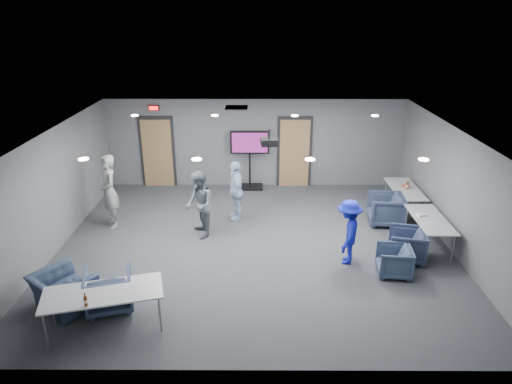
{
  "coord_description": "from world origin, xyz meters",
  "views": [
    {
      "loc": [
        0.08,
        -9.47,
        5.12
      ],
      "look_at": [
        0.04,
        0.37,
        1.2
      ],
      "focal_mm": 32.0,
      "sensor_mm": 36.0,
      "label": 1
    }
  ],
  "objects_px": {
    "chair_front_b": "(64,291)",
    "table_right_a": "(405,190)",
    "chair_right_a": "(385,209)",
    "chair_right_b": "(407,245)",
    "person_c": "(236,191)",
    "projector": "(269,142)",
    "person_b": "(199,205)",
    "person_d": "(348,232)",
    "chair_right_c": "(394,261)",
    "tv_stand": "(250,156)",
    "bottle_front": "(86,301)",
    "bottle_right": "(407,186)",
    "table_front_left": "(103,294)",
    "person_a": "(109,192)",
    "table_right_b": "(430,221)",
    "chair_front_a": "(109,289)"
  },
  "relations": [
    {
      "from": "person_d",
      "to": "table_right_b",
      "type": "relative_size",
      "value": 0.86
    },
    {
      "from": "table_right_b",
      "to": "bottle_right",
      "type": "xyz_separation_m",
      "value": [
        0.03,
        1.84,
        0.15
      ]
    },
    {
      "from": "person_a",
      "to": "table_front_left",
      "type": "distance_m",
      "value": 4.18
    },
    {
      "from": "chair_right_c",
      "to": "table_front_left",
      "type": "distance_m",
      "value": 5.71
    },
    {
      "from": "tv_stand",
      "to": "projector",
      "type": "xyz_separation_m",
      "value": [
        0.5,
        -3.38,
        1.38
      ]
    },
    {
      "from": "person_c",
      "to": "table_front_left",
      "type": "relative_size",
      "value": 0.75
    },
    {
      "from": "person_a",
      "to": "projector",
      "type": "height_order",
      "value": "projector"
    },
    {
      "from": "person_b",
      "to": "chair_right_c",
      "type": "distance_m",
      "value": 4.58
    },
    {
      "from": "projector",
      "to": "person_a",
      "type": "bearing_deg",
      "value": 164.6
    },
    {
      "from": "chair_right_b",
      "to": "chair_right_c",
      "type": "xyz_separation_m",
      "value": [
        -0.45,
        -0.62,
        -0.04
      ]
    },
    {
      "from": "person_a",
      "to": "chair_right_b",
      "type": "height_order",
      "value": "person_a"
    },
    {
      "from": "person_d",
      "to": "chair_right_c",
      "type": "bearing_deg",
      "value": 78.43
    },
    {
      "from": "person_b",
      "to": "chair_right_c",
      "type": "bearing_deg",
      "value": 48.77
    },
    {
      "from": "person_a",
      "to": "table_front_left",
      "type": "relative_size",
      "value": 0.89
    },
    {
      "from": "bottle_right",
      "to": "chair_right_a",
      "type": "bearing_deg",
      "value": -140.39
    },
    {
      "from": "person_d",
      "to": "table_right_a",
      "type": "height_order",
      "value": "person_d"
    },
    {
      "from": "chair_right_b",
      "to": "person_d",
      "type": "bearing_deg",
      "value": -71.24
    },
    {
      "from": "chair_right_c",
      "to": "projector",
      "type": "distance_m",
      "value": 3.68
    },
    {
      "from": "chair_right_a",
      "to": "chair_right_b",
      "type": "bearing_deg",
      "value": 4.92
    },
    {
      "from": "person_b",
      "to": "chair_right_b",
      "type": "height_order",
      "value": "person_b"
    },
    {
      "from": "person_a",
      "to": "chair_right_a",
      "type": "bearing_deg",
      "value": 61.73
    },
    {
      "from": "chair_front_b",
      "to": "table_front_left",
      "type": "xyz_separation_m",
      "value": [
        0.96,
        -0.6,
        0.35
      ]
    },
    {
      "from": "person_a",
      "to": "person_b",
      "type": "bearing_deg",
      "value": 47.01
    },
    {
      "from": "person_a",
      "to": "person_c",
      "type": "bearing_deg",
      "value": 68.9
    },
    {
      "from": "bottle_front",
      "to": "tv_stand",
      "type": "distance_m",
      "value": 7.56
    },
    {
      "from": "chair_right_b",
      "to": "chair_front_b",
      "type": "distance_m",
      "value": 7.06
    },
    {
      "from": "bottle_front",
      "to": "person_b",
      "type": "bearing_deg",
      "value": 70.75
    },
    {
      "from": "person_c",
      "to": "person_d",
      "type": "distance_m",
      "value": 3.36
    },
    {
      "from": "person_b",
      "to": "tv_stand",
      "type": "distance_m",
      "value": 3.46
    },
    {
      "from": "person_c",
      "to": "chair_front_b",
      "type": "height_order",
      "value": "person_c"
    },
    {
      "from": "table_right_a",
      "to": "projector",
      "type": "bearing_deg",
      "value": 111.75
    },
    {
      "from": "tv_stand",
      "to": "bottle_front",
      "type": "bearing_deg",
      "value": -109.33
    },
    {
      "from": "chair_right_c",
      "to": "table_front_left",
      "type": "xyz_separation_m",
      "value": [
        -5.42,
        -1.76,
        0.38
      ]
    },
    {
      "from": "chair_right_c",
      "to": "person_c",
      "type": "bearing_deg",
      "value": -122.83
    },
    {
      "from": "chair_front_b",
      "to": "tv_stand",
      "type": "relative_size",
      "value": 0.58
    },
    {
      "from": "chair_right_c",
      "to": "tv_stand",
      "type": "relative_size",
      "value": 0.38
    },
    {
      "from": "chair_right_c",
      "to": "chair_front_a",
      "type": "height_order",
      "value": "chair_front_a"
    },
    {
      "from": "table_right_a",
      "to": "bottle_right",
      "type": "height_order",
      "value": "bottle_right"
    },
    {
      "from": "table_right_a",
      "to": "tv_stand",
      "type": "bearing_deg",
      "value": 65.32
    },
    {
      "from": "person_d",
      "to": "table_right_a",
      "type": "bearing_deg",
      "value": 160.44
    },
    {
      "from": "person_c",
      "to": "projector",
      "type": "xyz_separation_m",
      "value": [
        0.82,
        -1.13,
        1.61
      ]
    },
    {
      "from": "person_c",
      "to": "projector",
      "type": "distance_m",
      "value": 2.14
    },
    {
      "from": "person_c",
      "to": "projector",
      "type": "height_order",
      "value": "projector"
    },
    {
      "from": "chair_right_a",
      "to": "table_right_b",
      "type": "bearing_deg",
      "value": 31.96
    },
    {
      "from": "chair_front_b",
      "to": "table_right_a",
      "type": "bearing_deg",
      "value": -112.05
    },
    {
      "from": "person_d",
      "to": "chair_front_b",
      "type": "relative_size",
      "value": 1.39
    },
    {
      "from": "person_c",
      "to": "chair_right_b",
      "type": "relative_size",
      "value": 2.02
    },
    {
      "from": "table_right_b",
      "to": "projector",
      "type": "distance_m",
      "value": 4.08
    },
    {
      "from": "person_b",
      "to": "bottle_right",
      "type": "height_order",
      "value": "person_b"
    },
    {
      "from": "person_d",
      "to": "bottle_front",
      "type": "distance_m",
      "value": 5.37
    }
  ]
}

